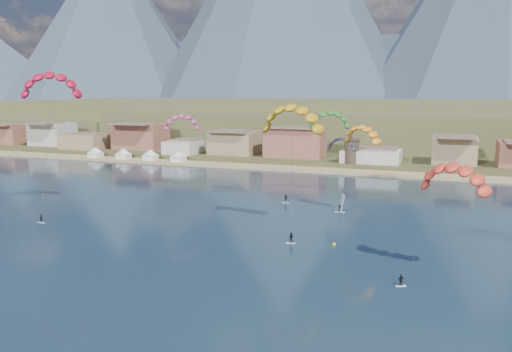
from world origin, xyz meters
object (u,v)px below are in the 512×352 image
Objects in this scene: kitesurfer_orange at (455,173)px; windsurfer at (341,206)px; watchtower at (352,151)px; kitesurfer_red at (51,81)px; buoy at (334,244)px; kitesurfer_yellow at (292,115)px; kitesurfer_green at (329,118)px.

windsurfer is at bearing 124.28° from kitesurfer_orange.
watchtower is 0.26× the size of kitesurfer_red.
kitesurfer_orange reaches higher than buoy.
watchtower reaches higher than windsurfer.
kitesurfer_yellow reaches higher than watchtower.
watchtower is 104.72m from kitesurfer_orange.
watchtower is at bearing 98.18° from buoy.
kitesurfer_red reaches higher than watchtower.
kitesurfer_red reaches higher than kitesurfer_orange.
kitesurfer_red is 1.72× the size of kitesurfer_orange.
kitesurfer_orange reaches higher than watchtower.
buoy is (-19.13, 8.29, -15.17)m from kitesurfer_orange.
kitesurfer_yellow is 1.06× the size of kitesurfer_green.
kitesurfer_red is at bearing -120.89° from watchtower.
buoy is at bearing -39.88° from kitesurfer_yellow.
watchtower is 2.11× the size of windsurfer.
kitesurfer_orange is at bearing -72.02° from watchtower.
kitesurfer_yellow is 1.38× the size of kitesurfer_orange.
windsurfer is at bearing -82.00° from watchtower.
kitesurfer_yellow is at bearing 140.12° from buoy.
watchtower is at bearing 59.11° from kitesurfer_red.
kitesurfer_red is 85.85m from kitesurfer_orange.
windsurfer reaches higher than buoy.
kitesurfer_orange is 59.76m from kitesurfer_green.
watchtower is 13.64× the size of buoy.
windsurfer is (6.74, 16.59, -21.18)m from kitesurfer_yellow.
windsurfer is at bearing 67.90° from kitesurfer_yellow.
kitesurfer_orange is 25.79m from buoy.
watchtower is 66.34m from windsurfer.
kitesurfer_red reaches higher than kitesurfer_yellow.
watchtower is 0.46× the size of kitesurfer_orange.
watchtower is 0.33× the size of kitesurfer_yellow.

